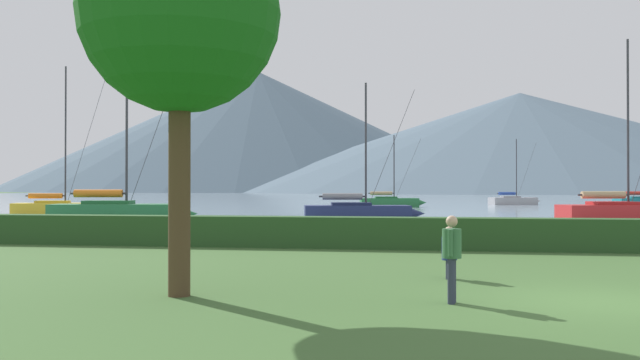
{
  "coord_description": "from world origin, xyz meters",
  "views": [
    {
      "loc": [
        -3.04,
        -14.03,
        2.19
      ],
      "look_at": [
        -15.33,
        58.52,
        2.93
      ],
      "focal_mm": 39.43,
      "sensor_mm": 36.0,
      "label": 1
    }
  ],
  "objects_px": {
    "sailboat_slip_7": "(359,212)",
    "sailboat_slip_8": "(118,212)",
    "sailboat_slip_2": "(59,208)",
    "sailboat_slip_4": "(514,200)",
    "person_seated_viewer": "(449,250)",
    "sailboat_slip_6": "(621,212)",
    "sailboat_slip_0": "(390,202)",
    "person_standing_walker": "(452,252)",
    "park_tree": "(186,1)"
  },
  "relations": [
    {
      "from": "sailboat_slip_8",
      "to": "person_seated_viewer",
      "type": "height_order",
      "value": "sailboat_slip_8"
    },
    {
      "from": "sailboat_slip_8",
      "to": "park_tree",
      "type": "xyz_separation_m",
      "value": [
        13.94,
        -25.94,
        5.22
      ]
    },
    {
      "from": "sailboat_slip_0",
      "to": "sailboat_slip_4",
      "type": "bearing_deg",
      "value": 30.45
    },
    {
      "from": "person_seated_viewer",
      "to": "park_tree",
      "type": "relative_size",
      "value": 0.15
    },
    {
      "from": "sailboat_slip_0",
      "to": "person_standing_walker",
      "type": "bearing_deg",
      "value": -96.93
    },
    {
      "from": "sailboat_slip_7",
      "to": "park_tree",
      "type": "bearing_deg",
      "value": -102.66
    },
    {
      "from": "sailboat_slip_2",
      "to": "person_seated_viewer",
      "type": "height_order",
      "value": "sailboat_slip_2"
    },
    {
      "from": "sailboat_slip_0",
      "to": "person_standing_walker",
      "type": "xyz_separation_m",
      "value": [
        5.47,
        -63.09,
        0.38
      ]
    },
    {
      "from": "sailboat_slip_4",
      "to": "sailboat_slip_7",
      "type": "bearing_deg",
      "value": -128.59
    },
    {
      "from": "person_seated_viewer",
      "to": "park_tree",
      "type": "distance_m",
      "value": 8.24
    },
    {
      "from": "person_seated_viewer",
      "to": "person_standing_walker",
      "type": "height_order",
      "value": "person_standing_walker"
    },
    {
      "from": "sailboat_slip_4",
      "to": "sailboat_slip_2",
      "type": "bearing_deg",
      "value": -153.8
    },
    {
      "from": "person_standing_walker",
      "to": "person_seated_viewer",
      "type": "bearing_deg",
      "value": 97.54
    },
    {
      "from": "sailboat_slip_0",
      "to": "sailboat_slip_7",
      "type": "bearing_deg",
      "value": -101.44
    },
    {
      "from": "sailboat_slip_0",
      "to": "person_seated_viewer",
      "type": "distance_m",
      "value": 59.79
    },
    {
      "from": "sailboat_slip_4",
      "to": "park_tree",
      "type": "distance_m",
      "value": 77.67
    },
    {
      "from": "person_standing_walker",
      "to": "park_tree",
      "type": "distance_m",
      "value": 7.22
    },
    {
      "from": "sailboat_slip_4",
      "to": "sailboat_slip_0",
      "type": "bearing_deg",
      "value": -159.12
    },
    {
      "from": "sailboat_slip_2",
      "to": "sailboat_slip_4",
      "type": "distance_m",
      "value": 55.33
    },
    {
      "from": "park_tree",
      "to": "sailboat_slip_4",
      "type": "bearing_deg",
      "value": 79.49
    },
    {
      "from": "sailboat_slip_2",
      "to": "sailboat_slip_7",
      "type": "xyz_separation_m",
      "value": [
        23.17,
        -4.83,
        -0.0
      ]
    },
    {
      "from": "sailboat_slip_0",
      "to": "sailboat_slip_4",
      "type": "xyz_separation_m",
      "value": [
        14.35,
        13.08,
        -0.04
      ]
    },
    {
      "from": "sailboat_slip_7",
      "to": "sailboat_slip_8",
      "type": "relative_size",
      "value": 0.79
    },
    {
      "from": "sailboat_slip_8",
      "to": "sailboat_slip_0",
      "type": "bearing_deg",
      "value": 58.15
    },
    {
      "from": "sailboat_slip_6",
      "to": "sailboat_slip_0",
      "type": "bearing_deg",
      "value": 102.14
    },
    {
      "from": "sailboat_slip_6",
      "to": "person_standing_walker",
      "type": "height_order",
      "value": "sailboat_slip_6"
    },
    {
      "from": "sailboat_slip_7",
      "to": "person_standing_walker",
      "type": "xyz_separation_m",
      "value": [
        5.22,
        -30.44,
        0.35
      ]
    },
    {
      "from": "sailboat_slip_4",
      "to": "sailboat_slip_8",
      "type": "bearing_deg",
      "value": -140.65
    },
    {
      "from": "sailboat_slip_4",
      "to": "person_seated_viewer",
      "type": "height_order",
      "value": "sailboat_slip_4"
    },
    {
      "from": "sailboat_slip_2",
      "to": "person_standing_walker",
      "type": "distance_m",
      "value": 45.27
    },
    {
      "from": "sailboat_slip_6",
      "to": "sailboat_slip_7",
      "type": "bearing_deg",
      "value": 169.08
    },
    {
      "from": "sailboat_slip_0",
      "to": "sailboat_slip_6",
      "type": "bearing_deg",
      "value": -74.86
    },
    {
      "from": "sailboat_slip_2",
      "to": "sailboat_slip_7",
      "type": "distance_m",
      "value": 23.67
    },
    {
      "from": "sailboat_slip_4",
      "to": "park_tree",
      "type": "xyz_separation_m",
      "value": [
        -14.13,
        -76.19,
        5.38
      ]
    },
    {
      "from": "sailboat_slip_2",
      "to": "park_tree",
      "type": "relative_size",
      "value": 1.37
    },
    {
      "from": "sailboat_slip_2",
      "to": "sailboat_slip_6",
      "type": "xyz_separation_m",
      "value": [
        39.01,
        -3.73,
        0.06
      ]
    },
    {
      "from": "sailboat_slip_6",
      "to": "park_tree",
      "type": "bearing_deg",
      "value": -131.59
    },
    {
      "from": "sailboat_slip_2",
      "to": "sailboat_slip_6",
      "type": "relative_size",
      "value": 1.01
    },
    {
      "from": "sailboat_slip_6",
      "to": "person_seated_viewer",
      "type": "bearing_deg",
      "value": -125.67
    },
    {
      "from": "sailboat_slip_2",
      "to": "sailboat_slip_7",
      "type": "bearing_deg",
      "value": -31.03
    },
    {
      "from": "sailboat_slip_0",
      "to": "person_standing_walker",
      "type": "height_order",
      "value": "sailboat_slip_0"
    },
    {
      "from": "sailboat_slip_4",
      "to": "person_standing_walker",
      "type": "relative_size",
      "value": 4.94
    },
    {
      "from": "person_standing_walker",
      "to": "sailboat_slip_0",
      "type": "bearing_deg",
      "value": 102.6
    },
    {
      "from": "sailboat_slip_4",
      "to": "sailboat_slip_8",
      "type": "xyz_separation_m",
      "value": [
        -28.07,
        -50.24,
        0.17
      ]
    },
    {
      "from": "sailboat_slip_4",
      "to": "sailboat_slip_6",
      "type": "xyz_separation_m",
      "value": [
        1.75,
        -44.63,
        0.14
      ]
    },
    {
      "from": "sailboat_slip_0",
      "to": "sailboat_slip_7",
      "type": "relative_size",
      "value": 0.9
    },
    {
      "from": "sailboat_slip_2",
      "to": "person_standing_walker",
      "type": "height_order",
      "value": "sailboat_slip_2"
    },
    {
      "from": "sailboat_slip_0",
      "to": "sailboat_slip_7",
      "type": "xyz_separation_m",
      "value": [
        0.26,
        -32.65,
        0.03
      ]
    },
    {
      "from": "sailboat_slip_4",
      "to": "sailboat_slip_6",
      "type": "height_order",
      "value": "sailboat_slip_6"
    },
    {
      "from": "sailboat_slip_6",
      "to": "sailboat_slip_8",
      "type": "bearing_deg",
      "value": 175.77
    }
  ]
}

